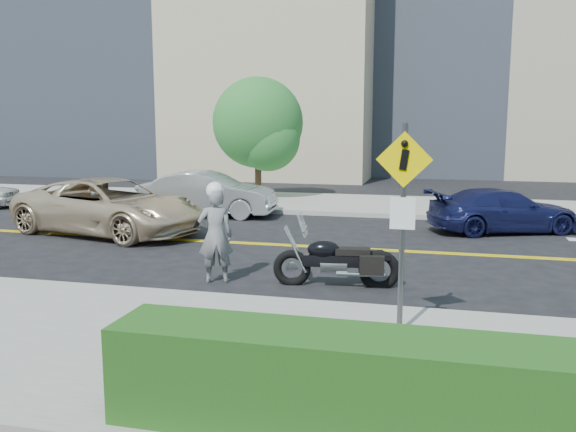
% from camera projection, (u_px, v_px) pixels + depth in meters
% --- Properties ---
extents(ground_plane, '(120.00, 120.00, 0.00)m').
position_uv_depth(ground_plane, '(252.00, 244.00, 15.87)').
color(ground_plane, black).
rests_on(ground_plane, ground).
extents(sidewalk_near, '(60.00, 5.00, 0.15)m').
position_uv_depth(sidewalk_near, '(95.00, 341.00, 8.67)').
color(sidewalk_near, '#9E9B91').
rests_on(sidewalk_near, ground_plane).
extents(sidewalk_far, '(60.00, 5.00, 0.15)m').
position_uv_depth(sidewalk_far, '(311.00, 203.00, 23.05)').
color(sidewalk_far, '#9E9B91').
rests_on(sidewalk_far, ground_plane).
extents(building_mid, '(18.00, 14.00, 20.00)m').
position_uv_depth(building_mid, '(502.00, 7.00, 37.31)').
color(building_mid, '#A39984').
rests_on(building_mid, ground_plane).
extents(pedestrian_sign, '(0.78, 0.08, 3.00)m').
position_uv_depth(pedestrian_sign, '(403.00, 209.00, 8.51)').
color(pedestrian_sign, '#4C4C51').
rests_on(pedestrian_sign, sidewalk_near).
extents(motorcyclist, '(0.80, 0.67, 2.00)m').
position_uv_depth(motorcyclist, '(216.00, 233.00, 11.96)').
color(motorcyclist, silver).
rests_on(motorcyclist, ground).
extents(motorcycle, '(2.43, 1.02, 1.43)m').
position_uv_depth(motorcycle, '(337.00, 250.00, 11.72)').
color(motorcycle, black).
rests_on(motorcycle, ground).
extents(suv, '(6.09, 3.85, 1.57)m').
position_uv_depth(suv, '(110.00, 206.00, 17.13)').
color(suv, beige).
rests_on(suv, ground).
extents(parked_car_silver, '(4.63, 1.92, 1.49)m').
position_uv_depth(parked_car_silver, '(208.00, 194.00, 20.29)').
color(parked_car_silver, '#ACB0B4').
rests_on(parked_car_silver, ground).
extents(parked_car_blue, '(4.63, 3.22, 1.24)m').
position_uv_depth(parked_car_blue, '(503.00, 211.00, 17.42)').
color(parked_car_blue, '#1A1E50').
rests_on(parked_car_blue, ground).
extents(tree_far_a, '(3.55, 3.55, 4.86)m').
position_uv_depth(tree_far_a, '(258.00, 123.00, 23.85)').
color(tree_far_a, '#382619').
rests_on(tree_far_a, ground).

